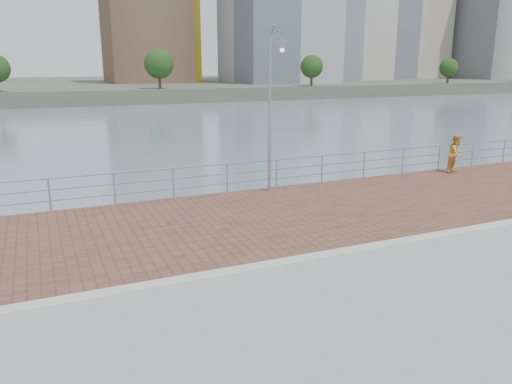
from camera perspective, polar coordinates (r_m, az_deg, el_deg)
name	(u,v)px	position (r m, az deg, el deg)	size (l,w,h in m)	color
water	(288,336)	(13.17, 3.66, -16.09)	(400.00, 400.00, 0.00)	slate
brick_lane	(235,221)	(15.36, -2.42, -3.30)	(40.00, 6.80, 0.02)	brown
curb	(289,261)	(12.27, 3.81, -7.90)	(40.00, 0.40, 0.06)	#B7B5AD
far_shore	(55,87)	(132.75, -21.95, 11.07)	(320.00, 95.00, 2.50)	#4C5142
guardrail	(201,177)	(18.28, -6.35, 1.73)	(39.06, 0.06, 1.13)	#8C9EA8
street_lamp	(275,82)	(17.93, 2.18, 12.49)	(0.42, 1.22, 5.74)	gray
bystander	(456,154)	(23.60, 21.88, 4.08)	(0.82, 0.64, 1.69)	gold
shoreline_trees	(180,66)	(90.28, -8.68, 14.07)	(169.70, 5.03, 6.71)	#473323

